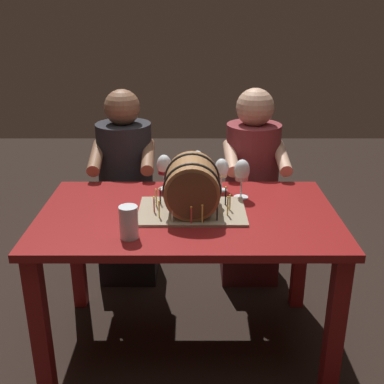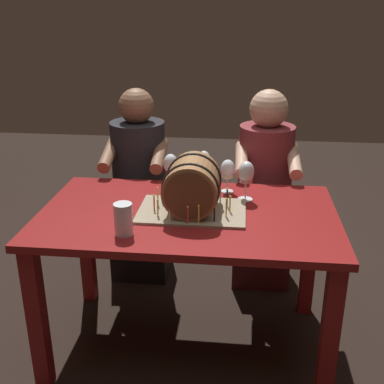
% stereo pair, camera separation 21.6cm
% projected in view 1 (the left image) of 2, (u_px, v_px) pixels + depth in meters
% --- Properties ---
extents(ground_plane, '(8.00, 8.00, 0.00)m').
position_uv_depth(ground_plane, '(188.00, 343.00, 2.47)').
color(ground_plane, black).
extents(dining_table, '(1.36, 0.81, 0.73)m').
position_uv_depth(dining_table, '(188.00, 235.00, 2.24)').
color(dining_table, maroon).
rests_on(dining_table, ground).
extents(barrel_cake, '(0.49, 0.32, 0.26)m').
position_uv_depth(barrel_cake, '(192.00, 188.00, 2.15)').
color(barrel_cake, gray).
rests_on(barrel_cake, dining_table).
extents(wine_glass_rose, '(0.08, 0.08, 0.20)m').
position_uv_depth(wine_glass_rose, '(242.00, 172.00, 2.32)').
color(wine_glass_rose, white).
rests_on(wine_glass_rose, dining_table).
extents(wine_glass_amber, '(0.07, 0.07, 0.20)m').
position_uv_depth(wine_glass_amber, '(197.00, 164.00, 2.43)').
color(wine_glass_amber, white).
rests_on(wine_glass_amber, dining_table).
extents(wine_glass_white, '(0.07, 0.07, 0.17)m').
position_uv_depth(wine_glass_white, '(222.00, 169.00, 2.42)').
color(wine_glass_white, white).
rests_on(wine_glass_white, dining_table).
extents(wine_glass_red, '(0.07, 0.07, 0.18)m').
position_uv_depth(wine_glass_red, '(164.00, 166.00, 2.43)').
color(wine_glass_red, white).
rests_on(wine_glass_red, dining_table).
extents(beer_pint, '(0.08, 0.08, 0.14)m').
position_uv_depth(beer_pint, '(129.00, 223.00, 1.94)').
color(beer_pint, white).
rests_on(beer_pint, dining_table).
extents(person_seated_left, '(0.37, 0.46, 1.18)m').
position_uv_depth(person_seated_left, '(127.00, 196.00, 2.90)').
color(person_seated_left, black).
rests_on(person_seated_left, ground).
extents(person_seated_right, '(0.36, 0.45, 1.19)m').
position_uv_depth(person_seated_right, '(251.00, 196.00, 2.90)').
color(person_seated_right, '#4C1B1E').
rests_on(person_seated_right, ground).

